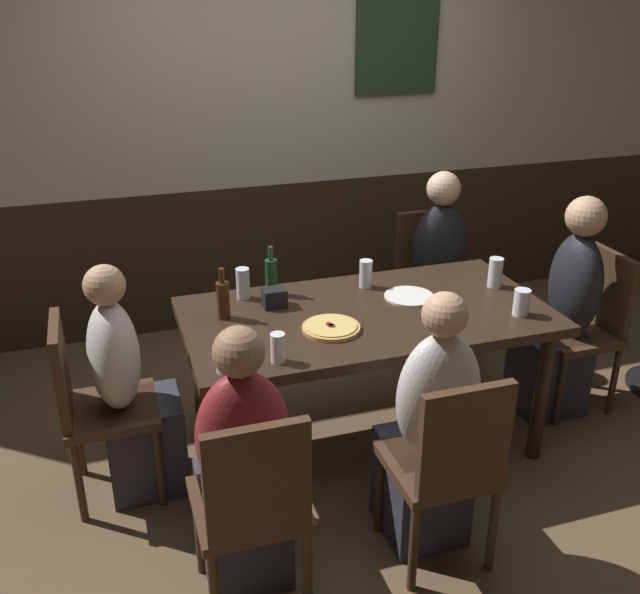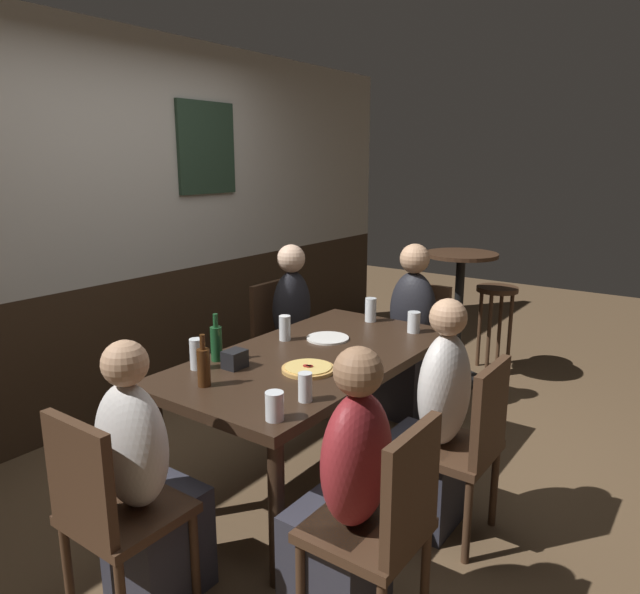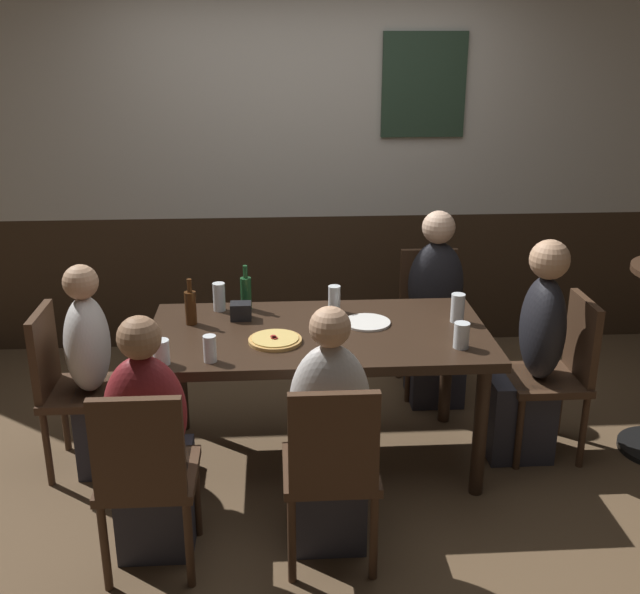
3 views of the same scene
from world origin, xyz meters
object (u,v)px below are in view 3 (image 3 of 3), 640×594
object	(u,v)px
dining_table	(319,345)
person_right_far	(435,321)
pint_glass_stout	(162,353)
condiment_caddy	(241,311)
beer_glass_tall	(219,299)
chair_head_west	(69,381)
chair_head_east	(560,368)
tumbler_water	(461,337)
person_mid_near	(329,448)
beer_glass_half	(334,300)
pizza	(275,340)
tumbler_short	(458,310)
person_left_near	(151,456)
pint_glass_amber	(210,350)
plate_white_large	(367,322)
chair_mid_near	(332,465)
chair_left_near	(145,471)
beer_bottle_green	(246,292)
chair_right_far	(430,312)
person_head_east	(530,366)
beer_bottle_brown	(191,307)
person_head_west	(102,386)

from	to	relation	value
dining_table	person_right_far	distance (m)	1.05
pint_glass_stout	condiment_caddy	distance (m)	0.64
dining_table	beer_glass_tall	xyz separation A→B (m)	(-0.52, 0.33, 0.15)
chair_head_west	beer_glass_tall	distance (m)	0.88
dining_table	chair_head_east	size ratio (longest dim) A/B	1.96
tumbler_water	condiment_caddy	distance (m)	1.16
person_mid_near	beer_glass_half	bearing A→B (deg)	84.10
person_right_far	pizza	distance (m)	1.32
tumbler_short	person_right_far	bearing A→B (deg)	87.44
person_left_near	pint_glass_amber	world-z (taller)	person_left_near
tumbler_water	plate_white_large	world-z (taller)	tumbler_water
tumbler_water	chair_mid_near	bearing A→B (deg)	-137.52
chair_head_east	beer_glass_tall	xyz separation A→B (m)	(-1.80, 0.33, 0.31)
pint_glass_stout	beer_glass_tall	distance (m)	0.72
chair_left_near	chair_mid_near	size ratio (longest dim) A/B	1.00
chair_mid_near	beer_glass_tall	xyz separation A→B (m)	(-0.52, 1.20, 0.31)
pint_glass_amber	chair_mid_near	bearing A→B (deg)	-45.30
person_left_near	pizza	bearing A→B (deg)	46.84
pint_glass_stout	person_mid_near	bearing A→B (deg)	-25.38
tumbler_short	beer_bottle_green	world-z (taller)	beer_bottle_green
beer_glass_tall	beer_bottle_green	bearing A→B (deg)	3.75
chair_mid_near	tumbler_short	size ratio (longest dim) A/B	5.76
beer_glass_tall	beer_glass_half	bearing A→B (deg)	-5.04
pint_glass_stout	dining_table	bearing A→B (deg)	25.44
person_right_far	condiment_caddy	distance (m)	1.30
beer_glass_half	tumbler_water	bearing A→B (deg)	-42.97
chair_right_far	pint_glass_stout	xyz separation A→B (m)	(-1.50, -1.22, 0.30)
pint_glass_stout	beer_glass_tall	xyz separation A→B (m)	(0.22, 0.69, 0.01)
chair_head_east	beer_glass_half	xyz separation A→B (m)	(-1.18, 0.28, 0.31)
chair_head_west	dining_table	bearing A→B (deg)	0.00
person_head_east	tumbler_water	xyz separation A→B (m)	(-0.45, -0.25, 0.28)
chair_right_far	beer_bottle_brown	size ratio (longest dim) A/B	3.58
person_head_east	beer_glass_tall	xyz separation A→B (m)	(-1.64, 0.33, 0.30)
person_head_west	beer_glass_tall	world-z (taller)	person_head_west
pint_glass_amber	person_head_east	bearing A→B (deg)	11.69
dining_table	beer_glass_tall	distance (m)	0.64
person_head_east	beer_glass_half	distance (m)	1.09
chair_left_near	chair_right_far	bearing A→B (deg)	48.78
chair_mid_near	chair_head_west	world-z (taller)	same
chair_head_east	person_head_east	bearing A→B (deg)	180.00
chair_right_far	condiment_caddy	size ratio (longest dim) A/B	8.00
beer_bottle_green	person_head_east	bearing A→B (deg)	-12.94
chair_right_far	chair_head_west	distance (m)	2.22
beer_glass_half	condiment_caddy	distance (m)	0.51
beer_bottle_brown	plate_white_large	xyz separation A→B (m)	(0.91, -0.05, -0.09)
person_left_near	tumbler_short	world-z (taller)	person_left_near
pint_glass_amber	plate_white_large	xyz separation A→B (m)	(0.78, 0.43, -0.05)
tumbler_short	pint_glass_stout	distance (m)	1.54
person_left_near	beer_glass_tall	size ratio (longest dim) A/B	7.26
chair_right_far	pint_glass_stout	size ratio (longest dim) A/B	7.50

